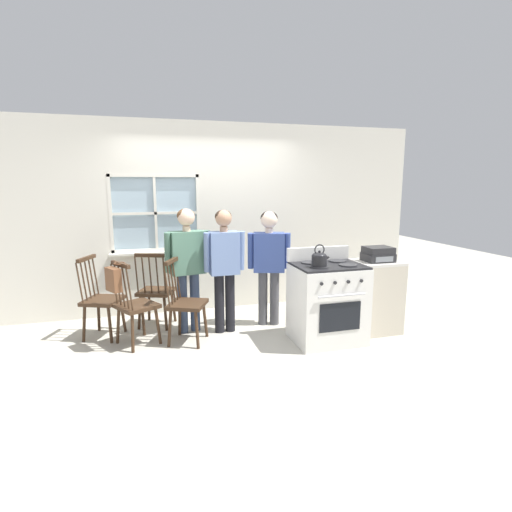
{
  "coord_description": "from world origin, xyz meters",
  "views": [
    {
      "loc": [
        -0.92,
        -4.34,
        1.84
      ],
      "look_at": [
        0.35,
        0.12,
        1.0
      ],
      "focal_mm": 28.0,
      "sensor_mm": 36.0,
      "label": 1
    }
  ],
  "objects_px": {
    "handbag": "(114,279)",
    "side_counter": "(375,296)",
    "chair_center_cluster": "(156,292)",
    "chair_near_stove": "(101,300)",
    "kettle": "(319,259)",
    "person_teen_center": "(224,260)",
    "person_adult_right": "(269,256)",
    "stove": "(327,302)",
    "person_elderly_left": "(187,258)",
    "potted_plant": "(175,247)",
    "chair_by_window": "(135,306)",
    "chair_near_wall": "(186,304)",
    "stereo": "(378,254)"
  },
  "relations": [
    {
      "from": "person_elderly_left",
      "to": "potted_plant",
      "type": "xyz_separation_m",
      "value": [
        -0.09,
        0.79,
        0.02
      ]
    },
    {
      "from": "chair_by_window",
      "to": "chair_near_stove",
      "type": "bearing_deg",
      "value": 19.0
    },
    {
      "from": "person_adult_right",
      "to": "side_counter",
      "type": "relative_size",
      "value": 1.67
    },
    {
      "from": "potted_plant",
      "to": "side_counter",
      "type": "distance_m",
      "value": 2.78
    },
    {
      "from": "stove",
      "to": "side_counter",
      "type": "height_order",
      "value": "stove"
    },
    {
      "from": "kettle",
      "to": "person_adult_right",
      "type": "bearing_deg",
      "value": 110.08
    },
    {
      "from": "person_adult_right",
      "to": "stereo",
      "type": "distance_m",
      "value": 1.36
    },
    {
      "from": "chair_near_wall",
      "to": "chair_near_stove",
      "type": "bearing_deg",
      "value": 90.05
    },
    {
      "from": "side_counter",
      "to": "kettle",
      "type": "bearing_deg",
      "value": -163.57
    },
    {
      "from": "chair_by_window",
      "to": "stereo",
      "type": "relative_size",
      "value": 2.92
    },
    {
      "from": "kettle",
      "to": "chair_center_cluster",
      "type": "bearing_deg",
      "value": 145.69
    },
    {
      "from": "chair_near_stove",
      "to": "handbag",
      "type": "distance_m",
      "value": 0.63
    },
    {
      "from": "person_teen_center",
      "to": "handbag",
      "type": "distance_m",
      "value": 1.3
    },
    {
      "from": "kettle",
      "to": "stereo",
      "type": "distance_m",
      "value": 0.93
    },
    {
      "from": "person_adult_right",
      "to": "kettle",
      "type": "distance_m",
      "value": 0.91
    },
    {
      "from": "chair_by_window",
      "to": "stove",
      "type": "xyz_separation_m",
      "value": [
        2.17,
        -0.5,
        0.02
      ]
    },
    {
      "from": "chair_near_wall",
      "to": "person_teen_center",
      "type": "distance_m",
      "value": 0.71
    },
    {
      "from": "chair_center_cluster",
      "to": "chair_near_stove",
      "type": "xyz_separation_m",
      "value": [
        -0.65,
        -0.21,
        0.0
      ]
    },
    {
      "from": "person_elderly_left",
      "to": "chair_near_stove",
      "type": "bearing_deg",
      "value": 163.3
    },
    {
      "from": "side_counter",
      "to": "chair_center_cluster",
      "type": "bearing_deg",
      "value": 160.72
    },
    {
      "from": "chair_near_stove",
      "to": "stove",
      "type": "xyz_separation_m",
      "value": [
        2.57,
        -0.85,
        0.02
      ]
    },
    {
      "from": "person_teen_center",
      "to": "person_adult_right",
      "type": "distance_m",
      "value": 0.62
    },
    {
      "from": "chair_near_stove",
      "to": "person_teen_center",
      "type": "distance_m",
      "value": 1.56
    },
    {
      "from": "chair_near_stove",
      "to": "side_counter",
      "type": "relative_size",
      "value": 1.1
    },
    {
      "from": "handbag",
      "to": "side_counter",
      "type": "relative_size",
      "value": 0.34
    },
    {
      "from": "chair_near_stove",
      "to": "stove",
      "type": "relative_size",
      "value": 0.91
    },
    {
      "from": "person_elderly_left",
      "to": "kettle",
      "type": "xyz_separation_m",
      "value": [
        1.35,
        -0.88,
        0.08
      ]
    },
    {
      "from": "person_adult_right",
      "to": "kettle",
      "type": "xyz_separation_m",
      "value": [
        0.31,
        -0.85,
        0.1
      ]
    },
    {
      "from": "chair_near_wall",
      "to": "kettle",
      "type": "distance_m",
      "value": 1.63
    },
    {
      "from": "chair_near_wall",
      "to": "person_adult_right",
      "type": "bearing_deg",
      "value": -50.37
    },
    {
      "from": "side_counter",
      "to": "stereo",
      "type": "relative_size",
      "value": 2.65
    },
    {
      "from": "person_adult_right",
      "to": "chair_by_window",
      "type": "bearing_deg",
      "value": -156.07
    },
    {
      "from": "chair_near_stove",
      "to": "kettle",
      "type": "distance_m",
      "value": 2.65
    },
    {
      "from": "stereo",
      "to": "stove",
      "type": "bearing_deg",
      "value": -171.08
    },
    {
      "from": "chair_center_cluster",
      "to": "person_adult_right",
      "type": "bearing_deg",
      "value": -170.73
    },
    {
      "from": "stereo",
      "to": "chair_center_cluster",
      "type": "bearing_deg",
      "value": 160.32
    },
    {
      "from": "chair_near_wall",
      "to": "handbag",
      "type": "xyz_separation_m",
      "value": [
        -0.77,
        -0.04,
        0.36
      ]
    },
    {
      "from": "chair_near_wall",
      "to": "person_adult_right",
      "type": "xyz_separation_m",
      "value": [
        1.12,
        0.3,
        0.46
      ]
    },
    {
      "from": "potted_plant",
      "to": "kettle",
      "type": "bearing_deg",
      "value": -49.26
    },
    {
      "from": "handbag",
      "to": "stove",
      "type": "bearing_deg",
      "value": -9.12
    },
    {
      "from": "chair_near_stove",
      "to": "person_elderly_left",
      "type": "relative_size",
      "value": 0.64
    },
    {
      "from": "chair_near_stove",
      "to": "potted_plant",
      "type": "distance_m",
      "value": 1.28
    },
    {
      "from": "chair_near_stove",
      "to": "stove",
      "type": "bearing_deg",
      "value": -85.69
    },
    {
      "from": "stove",
      "to": "side_counter",
      "type": "distance_m",
      "value": 0.73
    },
    {
      "from": "chair_by_window",
      "to": "person_elderly_left",
      "type": "distance_m",
      "value": 0.84
    },
    {
      "from": "kettle",
      "to": "potted_plant",
      "type": "relative_size",
      "value": 1.1
    },
    {
      "from": "stove",
      "to": "handbag",
      "type": "distance_m",
      "value": 2.43
    },
    {
      "from": "chair_by_window",
      "to": "handbag",
      "type": "distance_m",
      "value": 0.43
    },
    {
      "from": "handbag",
      "to": "person_teen_center",
      "type": "bearing_deg",
      "value": 10.5
    },
    {
      "from": "chair_near_wall",
      "to": "kettle",
      "type": "relative_size",
      "value": 4.01
    }
  ]
}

